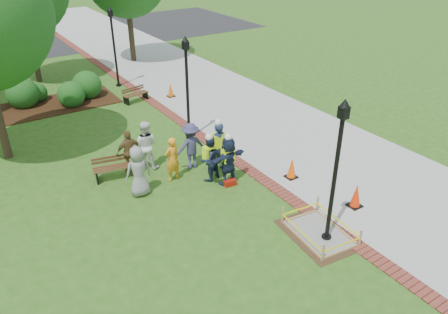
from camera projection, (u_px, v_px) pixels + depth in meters
ground at (231, 203)px, 14.13m from camera, size 100.00×100.00×0.00m
sidewalk at (204, 88)px, 23.91m from camera, size 6.00×60.00×0.02m
brick_edging at (150, 100)px, 22.33m from camera, size 0.50×60.00×0.03m
mulch_bed at (44, 107)px, 21.50m from camera, size 7.00×3.00×0.05m
parking_lot at (37, 40)px, 34.00m from camera, size 36.00×12.00×0.01m
wet_concrete_pad at (320, 228)px, 12.60m from camera, size 1.93×2.47×0.55m
bench_near at (115, 172)px, 15.39m from camera, size 1.54×0.77×0.80m
bench_far at (136, 97)px, 22.06m from camera, size 1.39×0.70×0.72m
cone_front at (356, 196)px, 13.76m from camera, size 0.42×0.42×0.82m
cone_back at (292, 168)px, 15.35m from camera, size 0.40×0.40×0.79m
cone_far at (171, 90)px, 22.62m from camera, size 0.38×0.38×0.75m
toolbox at (230, 183)px, 15.03m from camera, size 0.44×0.28×0.21m
lamp_near at (337, 163)px, 11.36m from camera, size 0.28×0.28×4.26m
lamp_mid at (187, 81)px, 17.25m from camera, size 0.28×0.28×4.26m
lamp_far at (114, 41)px, 23.14m from camera, size 0.28×0.28×4.26m
shrub_b at (25, 106)px, 21.61m from camera, size 1.56×1.56×1.56m
shrub_c at (73, 105)px, 21.69m from camera, size 1.33×1.33×1.33m
shrub_d at (89, 97)px, 22.75m from camera, size 1.50×1.50×1.50m
shrub_e at (39, 101)px, 22.26m from camera, size 1.01×1.01×1.01m
casual_person_a at (138, 171)px, 14.18m from camera, size 0.58×0.39×1.76m
casual_person_b at (172, 159)px, 15.06m from camera, size 0.58×0.44×1.62m
casual_person_c at (146, 145)px, 15.77m from camera, size 0.69×0.67×1.84m
casual_person_d at (130, 152)px, 15.52m from camera, size 0.55×0.38×1.64m
casual_person_e at (191, 146)px, 15.79m from camera, size 0.58×0.39×1.76m
hivis_worker_a at (228, 159)px, 14.79m from camera, size 0.58×0.40×1.89m
hivis_worker_b at (218, 146)px, 15.57m from camera, size 0.63×0.44×2.00m
hivis_worker_c at (209, 157)px, 15.02m from camera, size 0.58×0.43×1.78m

